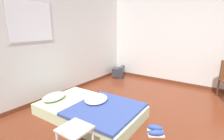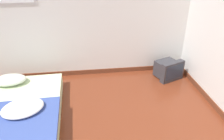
# 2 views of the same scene
# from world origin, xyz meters

# --- Properties ---
(ground_plane) EXTENTS (20.00, 20.00, 0.00)m
(ground_plane) POSITION_xyz_m (0.00, 0.00, 0.00)
(ground_plane) COLOR maroon
(wall_back) EXTENTS (7.34, 0.08, 2.60)m
(wall_back) POSITION_xyz_m (-0.01, 2.89, 1.29)
(wall_back) COLOR silver
(wall_back) RESTS_ON ground_plane
(wall_right) EXTENTS (0.08, 8.12, 2.60)m
(wall_right) POSITION_xyz_m (2.50, 0.00, 1.29)
(wall_right) COLOR silver
(wall_right) RESTS_ON ground_plane
(mattress_bed) EXTENTS (1.27, 2.01, 0.36)m
(mattress_bed) POSITION_xyz_m (-0.45, 1.53, 0.14)
(mattress_bed) COLOR beige
(mattress_bed) RESTS_ON ground_plane
(crt_tv) EXTENTS (0.53, 0.50, 0.37)m
(crt_tv) POSITION_xyz_m (2.07, 2.51, 0.18)
(crt_tv) COLOR #333338
(crt_tv) RESTS_ON ground_plane
(side_stool) EXTENTS (0.37, 0.37, 0.46)m
(side_stool) POSITION_xyz_m (-1.40, 0.91, 0.37)
(side_stool) COLOR silver
(side_stool) RESTS_ON ground_plane
(sneaker_pair) EXTENTS (0.35, 0.35, 0.10)m
(sneaker_pair) POSITION_xyz_m (-0.25, 0.27, 0.05)
(sneaker_pair) COLOR silver
(sneaker_pair) RESTS_ON ground_plane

